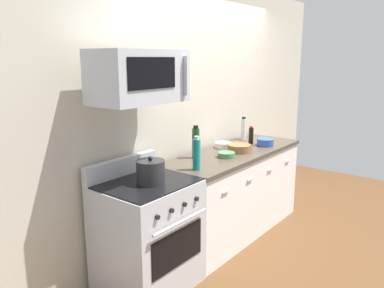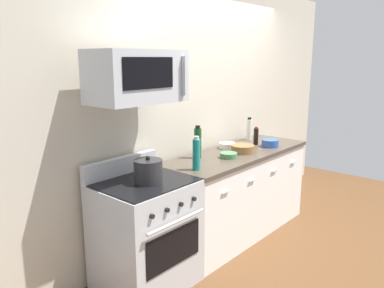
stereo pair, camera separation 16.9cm
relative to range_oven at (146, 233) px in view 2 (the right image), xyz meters
name	(u,v)px [view 2 (the right image)]	position (x,y,z in m)	size (l,w,h in m)	color
ground_plane	(236,232)	(1.32, 0.00, -0.47)	(5.98, 5.98, 0.00)	brown
back_wall	(208,108)	(1.32, 0.41, 0.88)	(4.98, 0.10, 2.70)	beige
counter_unit	(237,193)	(1.32, 0.00, -0.01)	(1.89, 0.66, 0.92)	white
range_oven	(146,233)	(0.00, 0.00, 0.00)	(0.76, 0.69, 1.07)	#B7BABF
microwave	(137,76)	(0.00, 0.04, 1.28)	(0.74, 0.44, 0.40)	#B7BABF
bottle_sparkling_teal	(196,154)	(0.52, -0.11, 0.59)	(0.07, 0.07, 0.30)	#197F7A
bottle_wine_green	(198,143)	(0.84, 0.15, 0.61)	(0.07, 0.07, 0.33)	#19471E
bottle_soy_sauce_dark	(256,136)	(1.73, 0.03, 0.55)	(0.05, 0.05, 0.21)	black
bottle_vinegar_white	(249,129)	(1.90, 0.23, 0.58)	(0.07, 0.07, 0.27)	silver
bowl_green_glaze	(229,155)	(1.05, -0.08, 0.48)	(0.17, 0.17, 0.05)	#477A4C
bowl_wooden_salad	(243,148)	(1.32, -0.06, 0.49)	(0.25, 0.25, 0.08)	brown
bowl_white_ceramic	(227,145)	(1.37, 0.17, 0.48)	(0.18, 0.18, 0.06)	white
bowl_blue_mixing	(270,143)	(1.75, -0.14, 0.49)	(0.19, 0.19, 0.08)	#2D519E
stockpot	(148,171)	(0.00, -0.05, 0.55)	(0.23, 0.23, 0.22)	#262628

